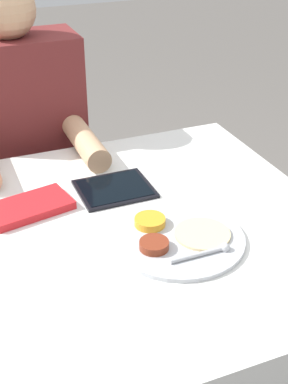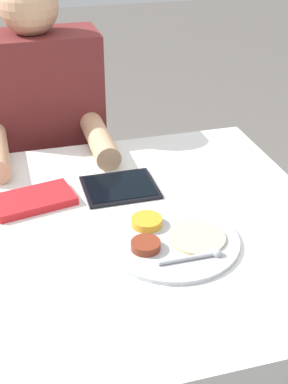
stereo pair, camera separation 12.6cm
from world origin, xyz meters
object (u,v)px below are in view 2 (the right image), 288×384
thali_tray (171,239)px  person_diner (46,171)px  red_notebook (34,200)px  tablet_device (120,187)px

thali_tray → person_diner: person_diner is taller
red_notebook → person_diner: size_ratio=0.18×
thali_tray → red_notebook: bearing=138.4°
red_notebook → person_diner: 0.51m
thali_tray → person_diner: bearing=106.2°
tablet_device → person_diner: (-0.15, 0.46, -0.17)m
tablet_device → person_diner: size_ratio=0.16×
red_notebook → tablet_device: 0.22m
red_notebook → tablet_device: (0.22, 0.01, -0.00)m
thali_tray → person_diner: size_ratio=0.25×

